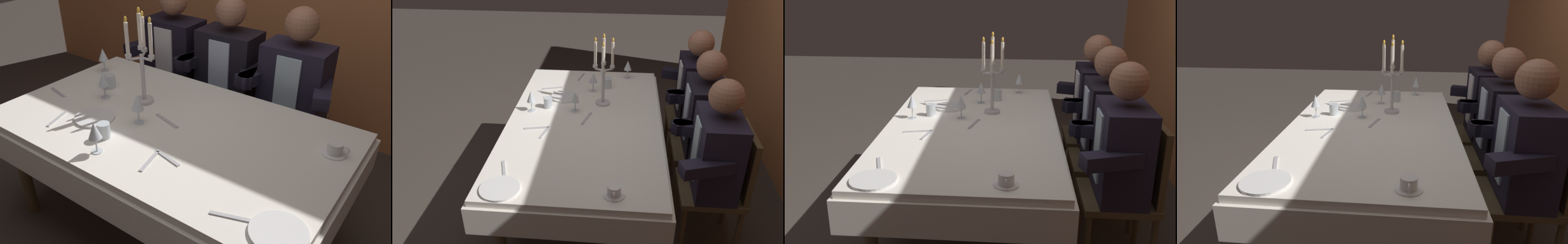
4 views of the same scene
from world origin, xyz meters
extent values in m
plane|color=#3E352F|center=(0.00, 0.00, 0.00)|extent=(12.00, 12.00, 0.00)
cube|color=white|center=(0.00, 0.00, 0.72)|extent=(1.90, 1.10, 0.04)
cube|color=white|center=(0.00, 0.00, 0.61)|extent=(1.94, 1.14, 0.18)
cylinder|color=brown|center=(-0.83, -0.43, 0.35)|extent=(0.07, 0.07, 0.70)
cylinder|color=brown|center=(-0.83, 0.43, 0.35)|extent=(0.07, 0.07, 0.70)
cylinder|color=silver|center=(-0.28, 0.12, 0.75)|extent=(0.11, 0.11, 0.02)
cylinder|color=silver|center=(-0.28, 0.12, 0.90)|extent=(0.02, 0.02, 0.28)
cylinder|color=silver|center=(-0.28, 0.12, 1.08)|extent=(0.04, 0.04, 0.02)
cylinder|color=white|center=(-0.28, 0.12, 1.18)|extent=(0.02, 0.02, 0.18)
ellipsoid|color=yellow|center=(-0.28, 0.12, 1.29)|extent=(0.02, 0.02, 0.03)
cylinder|color=silver|center=(-0.24, 0.12, 1.02)|extent=(0.08, 0.01, 0.01)
cylinder|color=silver|center=(-0.21, 0.12, 1.04)|extent=(0.04, 0.04, 0.02)
cylinder|color=white|center=(-0.21, 0.12, 1.14)|extent=(0.02, 0.02, 0.18)
ellipsoid|color=yellow|center=(-0.21, 0.12, 1.25)|extent=(0.02, 0.02, 0.03)
cylinder|color=silver|center=(-0.30, 0.15, 1.02)|extent=(0.05, 0.07, 0.01)
cylinder|color=silver|center=(-0.32, 0.18, 1.04)|extent=(0.04, 0.04, 0.02)
cylinder|color=white|center=(-0.32, 0.18, 1.14)|extent=(0.02, 0.02, 0.18)
ellipsoid|color=yellow|center=(-0.32, 0.18, 1.25)|extent=(0.02, 0.02, 0.03)
cylinder|color=silver|center=(-0.30, 0.09, 1.02)|extent=(0.05, 0.07, 0.01)
cylinder|color=silver|center=(-0.32, 0.05, 1.04)|extent=(0.04, 0.04, 0.02)
cylinder|color=white|center=(-0.32, 0.05, 1.14)|extent=(0.02, 0.02, 0.18)
ellipsoid|color=yellow|center=(-0.32, 0.05, 1.25)|extent=(0.02, 0.02, 0.03)
cylinder|color=white|center=(-0.37, -0.19, 0.75)|extent=(0.22, 0.22, 0.01)
cylinder|color=white|center=(0.83, -0.39, 0.75)|extent=(0.23, 0.23, 0.01)
cylinder|color=silver|center=(-0.12, -0.41, 0.74)|extent=(0.06, 0.06, 0.00)
cylinder|color=silver|center=(-0.12, -0.41, 0.78)|extent=(0.01, 0.01, 0.07)
cone|color=silver|center=(-0.12, -0.41, 0.86)|extent=(0.07, 0.07, 0.08)
cylinder|color=maroon|center=(-0.12, -0.41, 0.84)|extent=(0.04, 0.04, 0.03)
cylinder|color=silver|center=(-0.82, 0.31, 0.74)|extent=(0.06, 0.06, 0.00)
cylinder|color=silver|center=(-0.82, 0.31, 0.78)|extent=(0.01, 0.01, 0.07)
cone|color=silver|center=(-0.82, 0.31, 0.86)|extent=(0.07, 0.07, 0.08)
cylinder|color=#E0D172|center=(-0.82, 0.31, 0.84)|extent=(0.04, 0.04, 0.03)
cylinder|color=silver|center=(-0.52, 0.02, 0.74)|extent=(0.06, 0.06, 0.00)
cylinder|color=silver|center=(-0.52, 0.02, 0.78)|extent=(0.01, 0.01, 0.07)
cone|color=silver|center=(-0.52, 0.02, 0.86)|extent=(0.07, 0.07, 0.08)
cylinder|color=silver|center=(-0.14, -0.08, 0.74)|extent=(0.06, 0.06, 0.00)
cylinder|color=silver|center=(-0.14, -0.08, 0.78)|extent=(0.01, 0.01, 0.07)
cone|color=silver|center=(-0.14, -0.08, 0.86)|extent=(0.07, 0.07, 0.08)
cylinder|color=maroon|center=(-0.14, -0.08, 0.84)|extent=(0.04, 0.04, 0.03)
cylinder|color=silver|center=(-0.18, -0.30, 0.78)|extent=(0.07, 0.07, 0.08)
cylinder|color=silver|center=(-0.59, 0.14, 0.78)|extent=(0.07, 0.07, 0.09)
cylinder|color=white|center=(0.82, 0.24, 0.74)|extent=(0.12, 0.12, 0.01)
cylinder|color=white|center=(0.82, 0.24, 0.77)|extent=(0.08, 0.08, 0.05)
torus|color=white|center=(0.87, 0.24, 0.78)|extent=(0.04, 0.01, 0.04)
cube|color=#B7B7BC|center=(0.64, -0.42, 0.74)|extent=(0.17, 0.07, 0.01)
cube|color=#B7B7BC|center=(0.20, -0.25, 0.74)|extent=(0.17, 0.06, 0.01)
cube|color=#B7B7BC|center=(-0.80, -0.11, 0.74)|extent=(0.17, 0.05, 0.01)
cube|color=#B7B7BC|center=(-0.53, -0.32, 0.74)|extent=(0.07, 0.17, 0.01)
cube|color=#B7B7BC|center=(-0.03, 0.01, 0.74)|extent=(0.19, 0.07, 0.01)
cube|color=#B7B7BC|center=(0.14, -0.32, 0.74)|extent=(0.06, 0.17, 0.01)
cylinder|color=brown|center=(-0.83, 0.70, 0.21)|extent=(0.04, 0.04, 0.42)
cylinder|color=brown|center=(-0.47, 0.70, 0.21)|extent=(0.04, 0.04, 0.42)
cylinder|color=brown|center=(-0.83, 1.06, 0.21)|extent=(0.04, 0.04, 0.42)
cylinder|color=brown|center=(-0.47, 1.06, 0.21)|extent=(0.04, 0.04, 0.42)
cube|color=brown|center=(-0.65, 0.88, 0.44)|extent=(0.42, 0.42, 0.04)
cube|color=brown|center=(-0.65, 1.07, 0.68)|extent=(0.38, 0.04, 0.44)
cube|color=black|center=(-0.65, 0.88, 0.73)|extent=(0.42, 0.26, 0.54)
cube|color=silver|center=(-0.65, 0.75, 0.76)|extent=(0.16, 0.01, 0.40)
sphere|color=#9A654C|center=(-0.65, 0.88, 1.14)|extent=(0.21, 0.21, 0.21)
cube|color=black|center=(-0.87, 0.78, 0.77)|extent=(0.19, 0.34, 0.08)
cube|color=black|center=(-0.43, 0.78, 0.77)|extent=(0.19, 0.34, 0.08)
cylinder|color=brown|center=(-0.34, 0.70, 0.21)|extent=(0.04, 0.04, 0.42)
cylinder|color=brown|center=(0.02, 0.70, 0.21)|extent=(0.04, 0.04, 0.42)
cylinder|color=brown|center=(-0.34, 1.06, 0.21)|extent=(0.04, 0.04, 0.42)
cylinder|color=brown|center=(0.02, 1.06, 0.21)|extent=(0.04, 0.04, 0.42)
cube|color=brown|center=(-0.16, 0.88, 0.44)|extent=(0.42, 0.42, 0.04)
cube|color=brown|center=(-0.16, 1.07, 0.68)|extent=(0.38, 0.04, 0.44)
cube|color=black|center=(-0.16, 0.88, 0.73)|extent=(0.42, 0.26, 0.54)
cube|color=silver|center=(-0.16, 0.75, 0.76)|extent=(0.16, 0.01, 0.40)
sphere|color=#9B654F|center=(-0.16, 0.88, 1.14)|extent=(0.21, 0.21, 0.21)
cube|color=black|center=(-0.38, 0.78, 0.77)|extent=(0.19, 0.34, 0.08)
cube|color=black|center=(0.06, 0.78, 0.77)|extent=(0.19, 0.34, 0.08)
cylinder|color=brown|center=(0.16, 0.70, 0.21)|extent=(0.04, 0.04, 0.42)
cylinder|color=brown|center=(0.16, 1.06, 0.21)|extent=(0.04, 0.04, 0.42)
cube|color=brown|center=(0.34, 0.88, 0.44)|extent=(0.42, 0.42, 0.04)
cube|color=brown|center=(0.34, 1.07, 0.68)|extent=(0.38, 0.04, 0.44)
cube|color=black|center=(0.34, 0.88, 0.73)|extent=(0.42, 0.26, 0.54)
cube|color=silver|center=(0.34, 0.75, 0.76)|extent=(0.16, 0.01, 0.40)
sphere|color=#9F674D|center=(0.34, 0.88, 1.14)|extent=(0.21, 0.21, 0.21)
cube|color=black|center=(0.12, 0.78, 0.77)|extent=(0.19, 0.34, 0.08)
cube|color=black|center=(0.56, 0.78, 0.77)|extent=(0.19, 0.34, 0.08)
camera|label=1|loc=(1.21, -1.45, 1.86)|focal=37.17mm
camera|label=2|loc=(2.58, 0.26, 2.18)|focal=37.56mm
camera|label=3|loc=(2.75, 0.28, 1.72)|focal=41.72mm
camera|label=4|loc=(2.10, 0.22, 1.49)|focal=30.87mm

